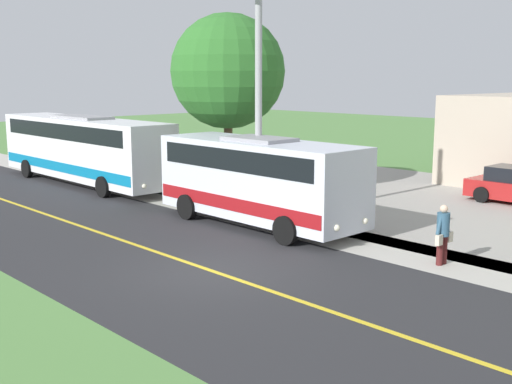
{
  "coord_description": "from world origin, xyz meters",
  "views": [
    {
      "loc": [
        10.16,
        12.46,
        4.99
      ],
      "look_at": [
        -3.5,
        -1.99,
        1.4
      ],
      "focal_mm": 44.83,
      "sensor_mm": 36.0,
      "label": 1
    }
  ],
  "objects_px": {
    "transit_bus_rear": "(83,147)",
    "pedestrian_with_bags": "(443,233)",
    "tree_curbside": "(228,72)",
    "shuttle_bus_front": "(259,177)",
    "street_light_pole": "(256,82)"
  },
  "relations": [
    {
      "from": "street_light_pole",
      "to": "transit_bus_rear",
      "type": "bearing_deg",
      "value": -87.81
    },
    {
      "from": "transit_bus_rear",
      "to": "pedestrian_with_bags",
      "type": "bearing_deg",
      "value": 91.37
    },
    {
      "from": "transit_bus_rear",
      "to": "street_light_pole",
      "type": "bearing_deg",
      "value": 92.19
    },
    {
      "from": "transit_bus_rear",
      "to": "tree_curbside",
      "type": "distance_m",
      "value": 8.35
    },
    {
      "from": "shuttle_bus_front",
      "to": "street_light_pole",
      "type": "distance_m",
      "value": 3.22
    },
    {
      "from": "pedestrian_with_bags",
      "to": "tree_curbside",
      "type": "height_order",
      "value": "tree_curbside"
    },
    {
      "from": "pedestrian_with_bags",
      "to": "street_light_pole",
      "type": "distance_m",
      "value": 8.27
    },
    {
      "from": "shuttle_bus_front",
      "to": "pedestrian_with_bags",
      "type": "xyz_separation_m",
      "value": [
        -0.39,
        6.73,
        -0.78
      ]
    },
    {
      "from": "transit_bus_rear",
      "to": "tree_curbside",
      "type": "xyz_separation_m",
      "value": [
        -2.95,
        7.01,
        3.44
      ]
    },
    {
      "from": "transit_bus_rear",
      "to": "pedestrian_with_bags",
      "type": "relative_size",
      "value": 7.37
    },
    {
      "from": "transit_bus_rear",
      "to": "tree_curbside",
      "type": "relative_size",
      "value": 1.59
    },
    {
      "from": "pedestrian_with_bags",
      "to": "street_light_pole",
      "type": "relative_size",
      "value": 0.19
    },
    {
      "from": "tree_curbside",
      "to": "shuttle_bus_front",
      "type": "bearing_deg",
      "value": 59.51
    },
    {
      "from": "tree_curbside",
      "to": "pedestrian_with_bags",
      "type": "bearing_deg",
      "value": 77.87
    },
    {
      "from": "pedestrian_with_bags",
      "to": "tree_curbside",
      "type": "relative_size",
      "value": 0.22
    }
  ]
}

